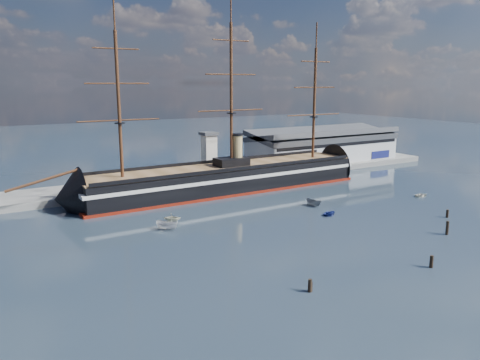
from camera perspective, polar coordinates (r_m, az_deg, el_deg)
ground at (r=126.36m, az=1.94°, el=-3.22°), size 600.00×600.00×0.00m
quay at (r=161.44m, az=-2.03°, el=0.08°), size 180.00×18.00×2.00m
warehouse at (r=190.75m, az=10.10°, el=4.14°), size 63.00×21.00×11.60m
quay_tower at (r=153.88m, az=-3.79°, el=3.17°), size 5.00×5.00×15.00m
warship at (r=142.30m, az=-2.34°, el=0.15°), size 113.04×18.05×53.94m
motorboat_a at (r=107.76m, az=-8.89°, el=-6.02°), size 6.61×5.76×2.59m
motorboat_b at (r=120.34m, az=10.90°, el=-4.20°), size 1.97×3.03×1.31m
motorboat_c at (r=128.21m, az=8.95°, el=-3.14°), size 6.14×3.12×2.34m
motorboat_d at (r=113.50m, az=-8.26°, el=-5.08°), size 6.07×6.96×2.39m
motorboat_e at (r=147.13m, az=21.28°, el=-1.88°), size 1.26×2.84×1.30m
piling_near_left at (r=77.33m, az=8.50°, el=-13.34°), size 0.64×0.64×2.84m
piling_near_mid at (r=92.35m, az=22.25°, el=-9.85°), size 0.64×0.64×2.98m
piling_near_right at (r=112.78m, az=23.88°, el=-6.11°), size 0.64×0.64×3.79m
piling_far_right at (r=126.74m, az=23.91°, el=-4.20°), size 0.64×0.64×2.74m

